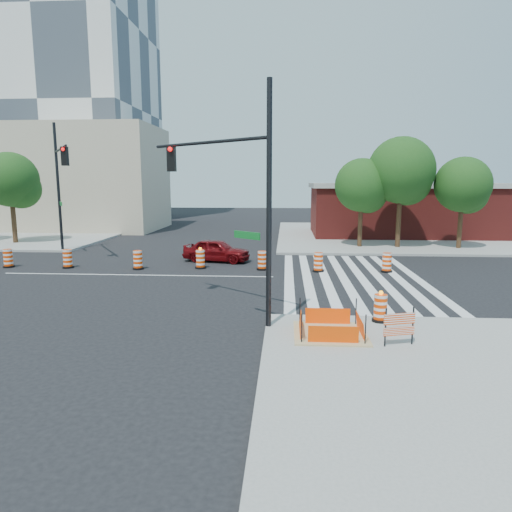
# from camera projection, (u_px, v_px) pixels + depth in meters

# --- Properties ---
(ground) EXTENTS (120.00, 120.00, 0.00)m
(ground) POSITION_uv_depth(u_px,v_px,m) (137.00, 275.00, 23.39)
(ground) COLOR black
(ground) RESTS_ON ground
(sidewalk_ne) EXTENTS (22.00, 22.00, 0.15)m
(sidewalk_ne) POSITION_uv_depth(u_px,v_px,m) (404.00, 235.00, 39.92)
(sidewalk_ne) COLOR gray
(sidewalk_ne) RESTS_ON ground
(sidewalk_nw) EXTENTS (22.00, 22.00, 0.15)m
(sidewalk_nw) POSITION_uv_depth(u_px,v_px,m) (9.00, 232.00, 42.27)
(sidewalk_nw) COLOR gray
(sidewalk_nw) RESTS_ON ground
(crosswalk_east) EXTENTS (6.75, 13.50, 0.01)m
(crosswalk_east) POSITION_uv_depth(u_px,v_px,m) (352.00, 278.00, 22.67)
(crosswalk_east) COLOR silver
(crosswalk_east) RESTS_ON ground
(lane_centerline) EXTENTS (14.00, 0.12, 0.01)m
(lane_centerline) POSITION_uv_depth(u_px,v_px,m) (137.00, 275.00, 23.38)
(lane_centerline) COLOR silver
(lane_centerline) RESTS_ON ground
(excavation_pit) EXTENTS (2.20, 2.20, 0.90)m
(excavation_pit) POSITION_uv_depth(u_px,v_px,m) (330.00, 332.00, 13.90)
(excavation_pit) COLOR tan
(excavation_pit) RESTS_ON ground
(tower_nw) EXTENTS (28.00, 18.00, 45.00)m
(tower_nw) POSITION_uv_depth(u_px,v_px,m) (25.00, 32.00, 54.77)
(tower_nw) COLOR silver
(tower_nw) RESTS_ON ground
(brick_storefront) EXTENTS (16.50, 8.50, 4.60)m
(brick_storefront) POSITION_uv_depth(u_px,v_px,m) (406.00, 210.00, 39.56)
(brick_storefront) COLOR maroon
(brick_storefront) RESTS_ON ground
(beige_midrise) EXTENTS (14.00, 10.00, 10.00)m
(beige_midrise) POSITION_uv_depth(u_px,v_px,m) (88.00, 179.00, 45.02)
(beige_midrise) COLOR #BBAB8F
(beige_midrise) RESTS_ON ground
(red_coupe) EXTENTS (4.22, 2.36, 1.36)m
(red_coupe) POSITION_uv_depth(u_px,v_px,m) (217.00, 250.00, 27.24)
(red_coupe) COLOR #63080B
(red_coupe) RESTS_ON ground
(signal_pole_se) EXTENTS (4.58, 3.74, 7.64)m
(signal_pole_se) POSITION_uv_depth(u_px,v_px,m) (233.00, 183.00, 15.04)
(signal_pole_se) COLOR black
(signal_pole_se) RESTS_ON ground
(signal_pole_nw) EXTENTS (3.48, 5.49, 8.41)m
(signal_pole_nw) POSITION_uv_depth(u_px,v_px,m) (60.00, 175.00, 28.90)
(signal_pole_nw) COLOR black
(signal_pole_nw) RESTS_ON ground
(pit_drum) EXTENTS (0.54, 0.54, 1.05)m
(pit_drum) POSITION_uv_depth(u_px,v_px,m) (380.00, 309.00, 15.09)
(pit_drum) COLOR black
(pit_drum) RESTS_ON ground
(barricade) EXTENTS (0.92, 0.30, 1.11)m
(barricade) POSITION_uv_depth(u_px,v_px,m) (399.00, 325.00, 12.86)
(barricade) COLOR #F23E05
(barricade) RESTS_ON ground
(tree_north_b) EXTENTS (4.06, 4.06, 6.90)m
(tree_north_b) POSITION_uv_depth(u_px,v_px,m) (12.00, 183.00, 34.00)
(tree_north_b) COLOR #382314
(tree_north_b) RESTS_ON ground
(tree_north_c) EXTENTS (3.74, 3.74, 6.35)m
(tree_north_c) POSITION_uv_depth(u_px,v_px,m) (362.00, 188.00, 32.00)
(tree_north_c) COLOR #382314
(tree_north_c) RESTS_ON ground
(tree_north_d) EXTENTS (4.59, 4.59, 7.81)m
(tree_north_d) POSITION_uv_depth(u_px,v_px,m) (402.00, 174.00, 31.58)
(tree_north_d) COLOR #382314
(tree_north_d) RESTS_ON ground
(tree_north_e) EXTENTS (3.77, 3.77, 6.41)m
(tree_north_e) POSITION_uv_depth(u_px,v_px,m) (463.00, 188.00, 31.17)
(tree_north_e) COLOR #382314
(tree_north_e) RESTS_ON ground
(median_drum_1) EXTENTS (0.60, 0.60, 1.02)m
(median_drum_1) POSITION_uv_depth(u_px,v_px,m) (8.00, 259.00, 25.40)
(median_drum_1) COLOR black
(median_drum_1) RESTS_ON ground
(median_drum_2) EXTENTS (0.60, 0.60, 1.02)m
(median_drum_2) POSITION_uv_depth(u_px,v_px,m) (68.00, 259.00, 25.23)
(median_drum_2) COLOR black
(median_drum_2) RESTS_ON ground
(median_drum_3) EXTENTS (0.60, 0.60, 1.02)m
(median_drum_3) POSITION_uv_depth(u_px,v_px,m) (138.00, 261.00, 24.85)
(median_drum_3) COLOR black
(median_drum_3) RESTS_ON ground
(median_drum_4) EXTENTS (0.60, 0.60, 1.18)m
(median_drum_4) POSITION_uv_depth(u_px,v_px,m) (200.00, 260.00, 25.08)
(median_drum_4) COLOR black
(median_drum_4) RESTS_ON ground
(median_drum_5) EXTENTS (0.60, 0.60, 1.02)m
(median_drum_5) POSITION_uv_depth(u_px,v_px,m) (262.00, 261.00, 24.69)
(median_drum_5) COLOR black
(median_drum_5) RESTS_ON ground
(median_drum_6) EXTENTS (0.60, 0.60, 1.02)m
(median_drum_6) POSITION_uv_depth(u_px,v_px,m) (318.00, 263.00, 24.18)
(median_drum_6) COLOR black
(median_drum_6) RESTS_ON ground
(median_drum_7) EXTENTS (0.60, 0.60, 1.02)m
(median_drum_7) POSITION_uv_depth(u_px,v_px,m) (387.00, 263.00, 24.06)
(median_drum_7) COLOR black
(median_drum_7) RESTS_ON ground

